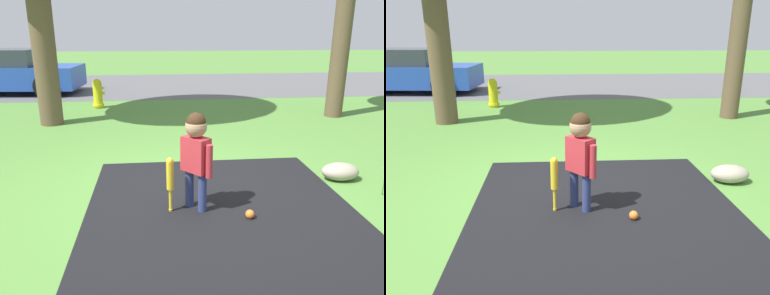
% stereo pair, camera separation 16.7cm
% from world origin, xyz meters
% --- Properties ---
extents(ground_plane, '(60.00, 60.00, 0.00)m').
position_xyz_m(ground_plane, '(0.00, 0.00, 0.00)').
color(ground_plane, '#518438').
extents(street_strip, '(40.00, 6.00, 0.01)m').
position_xyz_m(street_strip, '(0.00, 9.01, 0.00)').
color(street_strip, '#59595B').
rests_on(street_strip, ground).
extents(child, '(0.31, 0.34, 1.05)m').
position_xyz_m(child, '(0.03, -0.50, 0.68)').
color(child, navy).
rests_on(child, ground).
extents(baseball_bat, '(0.08, 0.08, 0.60)m').
position_xyz_m(baseball_bat, '(-0.24, -0.54, 0.39)').
color(baseball_bat, yellow).
rests_on(baseball_bat, ground).
extents(sports_ball, '(0.09, 0.09, 0.09)m').
position_xyz_m(sports_ball, '(0.55, -0.78, 0.05)').
color(sports_ball, orange).
rests_on(sports_ball, ground).
extents(fire_hydrant, '(0.31, 0.27, 0.70)m').
position_xyz_m(fire_hydrant, '(-1.74, 5.11, 0.35)').
color(fire_hydrant, yellow).
rests_on(fire_hydrant, ground).
extents(parked_car, '(3.98, 2.11, 1.29)m').
position_xyz_m(parked_car, '(-4.55, 7.59, 0.61)').
color(parked_car, '#2347AD').
rests_on(parked_car, ground).
extents(edging_rock, '(0.48, 0.33, 0.22)m').
position_xyz_m(edging_rock, '(1.95, 0.11, 0.11)').
color(edging_rock, '#9E937F').
rests_on(edging_rock, ground).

